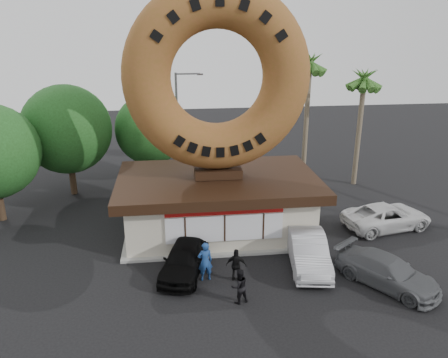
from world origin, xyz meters
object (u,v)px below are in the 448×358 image
Objects in this scene: car_grey at (387,272)px; car_white at (387,216)px; street_lamp at (179,120)px; person_center at (239,286)px; person_left at (205,261)px; car_silver at (308,250)px; giant_donut at (217,78)px; donut_shop at (218,202)px; car_black at (185,258)px; person_right at (236,265)px.

car_grey is 6.36m from car_white.
street_lamp reaches higher than person_center.
person_left reaches higher than car_silver.
giant_donut is 5.09× the size of person_left.
donut_shop reaches higher than car_white.
car_white is at bearing -5.72° from giant_donut.
car_white is at bearing -43.19° from street_lamp.
street_lamp is 16.06m from car_silver.
car_silver is (3.85, 2.66, 0.00)m from person_center.
street_lamp reaches higher than donut_shop.
giant_donut reaches higher than car_grey.
car_black is at bearing -115.36° from giant_donut.
person_left is 1.20× the size of person_center.
person_center is (0.11, -7.15, -0.96)m from donut_shop.
car_silver reaches higher than person_center.
donut_shop is 5.01m from car_black.
person_left is 8.35m from car_grey.
giant_donut is 1.23× the size of street_lamp.
giant_donut reaches higher than person_center.
street_lamp is 16.03m from person_right.
person_left is at bearing -102.79° from giant_donut.
car_silver is at bearing 176.96° from person_left.
giant_donut is 6.09× the size of person_right.
car_silver is (5.82, -14.51, -3.68)m from street_lamp.
car_silver is 0.93× the size of car_white.
person_left is 0.44× the size of car_black.
giant_donut is at bearing -106.08° from person_center.
giant_donut reaches higher than street_lamp.
person_right reaches higher than person_center.
person_center is 3.51m from car_black.
car_silver is at bearing -151.45° from person_right.
donut_shop is at bearing -73.27° from person_right.
person_left is 0.37× the size of car_white.
giant_donut is 9.93m from car_silver.
giant_donut is 9.36m from car_black.
person_right is 0.33× the size of car_silver.
donut_shop is 5.54m from person_right.
giant_donut is 1.88× the size of car_white.
person_left is at bearing 4.38° from person_right.
giant_donut is at bearing 73.69° from car_white.
car_black is (-0.92, 0.77, -0.21)m from person_left.
car_black is 0.91× the size of car_silver.
street_lamp is at bearing 105.60° from car_black.
donut_shop reaches higher than car_black.
car_black is 12.45m from car_white.
person_center is at bearing 99.74° from person_right.
person_center is 0.33× the size of car_silver.
street_lamp is 1.53× the size of car_white.
person_right reaches higher than car_black.
person_center is 0.36× the size of car_black.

